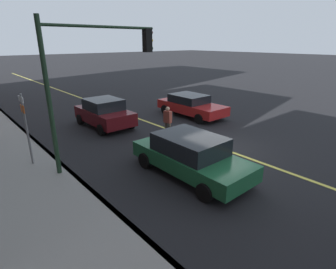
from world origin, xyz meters
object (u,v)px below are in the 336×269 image
car_maroon (104,113)px  traffic_light_mast (95,67)px  car_red (191,105)px  car_green (191,155)px  street_sign_post (26,125)px  pedestrian_with_backpack (168,120)px

car_maroon → traffic_light_mast: bearing=150.7°
car_red → car_green: (-5.76, 5.87, 0.05)m
traffic_light_mast → street_sign_post: size_ratio=1.88×
car_green → street_sign_post: 6.17m
car_maroon → car_red: size_ratio=0.83×
car_maroon → street_sign_post: (-2.90, 4.69, 0.89)m
street_sign_post → traffic_light_mast: bearing=-123.1°
traffic_light_mast → street_sign_post: traffic_light_mast is taller
traffic_light_mast → car_green: bearing=-146.4°
car_maroon → pedestrian_with_backpack: (-3.77, -1.50, 0.12)m
car_red → pedestrian_with_backpack: (-2.21, 3.88, 0.21)m
car_red → traffic_light_mast: size_ratio=0.87×
car_maroon → pedestrian_with_backpack: bearing=-158.3°
car_maroon → car_red: (-1.56, -5.39, -0.09)m
car_red → car_green: 8.22m
car_maroon → car_red: car_maroon is taller
car_green → pedestrian_with_backpack: pedestrian_with_backpack is taller
car_red → street_sign_post: (-1.34, 10.07, 0.98)m
car_red → pedestrian_with_backpack: bearing=119.7°
car_green → traffic_light_mast: bearing=33.6°
pedestrian_with_backpack → street_sign_post: street_sign_post is taller
car_green → pedestrian_with_backpack: 4.07m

